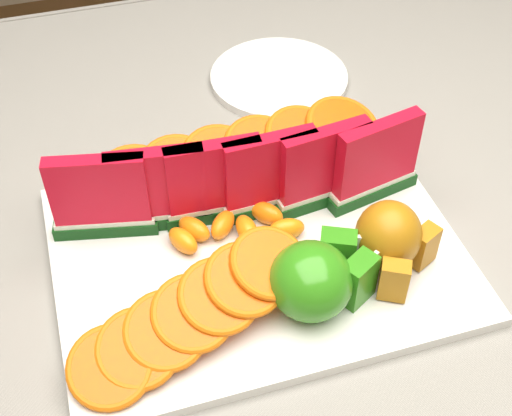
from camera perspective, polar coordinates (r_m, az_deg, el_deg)
table at (r=0.82m, az=-2.12°, el=-7.28°), size 1.40×0.90×0.75m
tablecloth at (r=0.77m, az=-2.24°, el=-4.45°), size 1.53×1.03×0.20m
platter at (r=0.72m, az=0.09°, el=-3.62°), size 0.40×0.30×0.01m
apple_cluster at (r=0.65m, az=4.92°, el=-5.64°), size 0.11×0.09×0.07m
pear_cluster at (r=0.68m, az=10.73°, el=-2.42°), size 0.09×0.09×0.07m
side_plate at (r=0.95m, az=1.85°, el=10.38°), size 0.19×0.19×0.01m
watermelon_row at (r=0.72m, az=-1.13°, el=2.22°), size 0.39×0.07×0.10m
orange_fan_front at (r=0.63m, az=-5.08°, el=-8.37°), size 0.25×0.14×0.06m
orange_fan_back at (r=0.79m, az=-1.21°, el=4.56°), size 0.34×0.11×0.05m
tangerine_segments at (r=0.72m, az=-1.81°, el=-1.58°), size 0.14×0.06×0.02m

